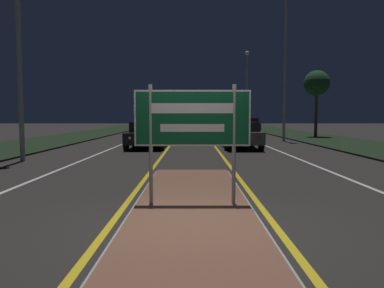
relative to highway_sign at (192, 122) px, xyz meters
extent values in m
plane|color=#282623|center=(0.00, -0.95, -1.58)|extent=(160.00, 160.00, 0.00)
cube|color=#999993|center=(0.00, 0.00, -1.55)|extent=(2.17, 8.70, 0.05)
cube|color=brown|center=(0.00, 0.00, -1.53)|extent=(2.05, 8.58, 0.10)
cube|color=black|center=(-9.50, 19.05, -1.54)|extent=(5.00, 100.00, 0.08)
cube|color=black|center=(9.50, 19.05, -1.54)|extent=(5.00, 100.00, 0.08)
cube|color=gold|center=(-1.27, 24.05, -1.57)|extent=(0.12, 70.00, 0.01)
cube|color=gold|center=(1.27, 24.05, -1.57)|extent=(0.12, 70.00, 0.01)
cube|color=silver|center=(-4.20, 24.05, -1.57)|extent=(0.12, 70.00, 0.01)
cube|color=silver|center=(4.20, 24.05, -1.57)|extent=(0.12, 70.00, 0.01)
cube|color=silver|center=(-7.20, 24.05, -1.57)|extent=(0.10, 70.00, 0.01)
cube|color=silver|center=(7.20, 24.05, -1.57)|extent=(0.10, 70.00, 0.01)
cylinder|color=#9E9E99|center=(-0.75, 0.00, -0.40)|extent=(0.07, 0.07, 2.15)
cylinder|color=#9E9E99|center=(0.75, 0.00, -0.40)|extent=(0.07, 0.07, 2.15)
cube|color=#0F512D|center=(0.00, 0.00, 0.08)|extent=(2.08, 0.04, 1.00)
cube|color=white|center=(0.00, -0.02, 0.08)|extent=(2.08, 0.00, 1.00)
cube|color=#0F512D|center=(0.00, -0.02, 0.08)|extent=(2.02, 0.01, 0.94)
cube|color=white|center=(0.00, -0.02, 0.25)|extent=(1.46, 0.01, 0.18)
cube|color=white|center=(0.00, -0.02, -0.10)|extent=(1.15, 0.01, 0.14)
cylinder|color=#9E9E99|center=(-6.38, 7.25, 3.77)|extent=(0.18, 0.18, 10.70)
cylinder|color=#9E9E99|center=(6.15, 18.30, 3.80)|extent=(0.18, 0.18, 10.75)
cylinder|color=#9E9E99|center=(6.49, 37.97, 2.89)|extent=(0.18, 0.18, 8.94)
sphere|color=beige|center=(6.49, 37.97, 7.51)|extent=(0.50, 0.50, 0.50)
cube|color=#4C514C|center=(2.54, 12.91, -0.96)|extent=(1.76, 4.56, 0.60)
cube|color=black|center=(2.54, 12.63, -0.42)|extent=(1.55, 2.37, 0.46)
sphere|color=red|center=(1.99, 10.65, -0.88)|extent=(0.14, 0.14, 0.14)
sphere|color=red|center=(3.09, 10.65, -0.88)|extent=(0.14, 0.14, 0.14)
cylinder|color=black|center=(1.70, 14.32, -1.26)|extent=(0.22, 0.64, 0.64)
cylinder|color=black|center=(3.38, 14.32, -1.26)|extent=(0.22, 0.64, 0.64)
cylinder|color=black|center=(1.70, 11.49, -1.26)|extent=(0.22, 0.64, 0.64)
cylinder|color=black|center=(3.38, 11.49, -1.26)|extent=(0.22, 0.64, 0.64)
cube|color=#B7B7BC|center=(2.79, 23.93, -0.93)|extent=(1.77, 4.76, 0.63)
cube|color=black|center=(2.79, 23.65, -0.40)|extent=(1.56, 2.48, 0.43)
sphere|color=red|center=(2.24, 21.57, -0.85)|extent=(0.14, 0.14, 0.14)
sphere|color=red|center=(3.34, 21.57, -0.85)|extent=(0.14, 0.14, 0.14)
cylinder|color=black|center=(1.95, 25.41, -1.24)|extent=(0.22, 0.66, 0.66)
cylinder|color=black|center=(3.64, 25.41, -1.24)|extent=(0.22, 0.66, 0.66)
cylinder|color=black|center=(1.95, 22.46, -1.24)|extent=(0.22, 0.66, 0.66)
cylinder|color=black|center=(3.64, 22.46, -1.24)|extent=(0.22, 0.66, 0.66)
cube|color=maroon|center=(5.99, 32.74, -0.95)|extent=(1.78, 4.56, 0.62)
cube|color=black|center=(5.99, 32.47, -0.36)|extent=(1.57, 2.37, 0.55)
sphere|color=red|center=(5.44, 30.48, -0.87)|extent=(0.14, 0.14, 0.14)
sphere|color=red|center=(6.54, 30.48, -0.87)|extent=(0.14, 0.14, 0.14)
cylinder|color=black|center=(5.14, 34.16, -1.26)|extent=(0.22, 0.64, 0.64)
cylinder|color=black|center=(6.84, 34.16, -1.26)|extent=(0.22, 0.64, 0.64)
cylinder|color=black|center=(5.14, 31.33, -1.26)|extent=(0.22, 0.64, 0.64)
cylinder|color=black|center=(6.84, 31.33, -1.26)|extent=(0.22, 0.64, 0.64)
cube|color=black|center=(-2.37, 12.85, -0.99)|extent=(1.84, 4.08, 0.56)
cube|color=black|center=(-2.37, 13.09, -0.45)|extent=(1.62, 2.12, 0.51)
sphere|color=white|center=(-2.94, 10.83, -0.92)|extent=(0.14, 0.14, 0.14)
sphere|color=white|center=(-1.80, 10.83, -0.92)|extent=(0.14, 0.14, 0.14)
cylinder|color=black|center=(-3.24, 11.58, -1.27)|extent=(0.22, 0.62, 0.62)
cylinder|color=black|center=(-1.49, 11.58, -1.27)|extent=(0.22, 0.62, 0.62)
cylinder|color=black|center=(-3.24, 14.12, -1.27)|extent=(0.22, 0.62, 0.62)
cylinder|color=black|center=(-1.49, 14.12, -1.27)|extent=(0.22, 0.62, 0.62)
cylinder|color=#4C3823|center=(9.62, 22.36, 0.36)|extent=(0.24, 0.24, 3.70)
sphere|color=#1E4223|center=(9.62, 22.36, 2.65)|extent=(1.96, 1.96, 1.96)
camera|label=1|loc=(-0.01, -6.72, 0.11)|focal=35.00mm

